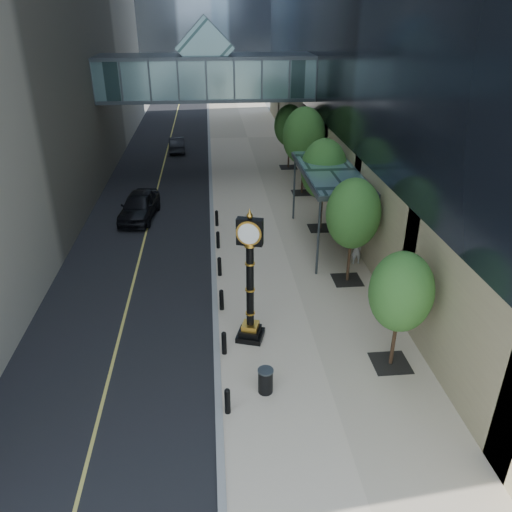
{
  "coord_description": "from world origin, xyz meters",
  "views": [
    {
      "loc": [
        -2.92,
        -11.65,
        12.29
      ],
      "look_at": [
        -1.2,
        6.96,
        2.9
      ],
      "focal_mm": 35.0,
      "sensor_mm": 36.0,
      "label": 1
    }
  ],
  "objects_px": {
    "car_near": "(139,206)",
    "car_far": "(177,144)",
    "pedestrian": "(357,250)",
    "trash_bin": "(265,381)",
    "street_clock": "(250,287)"
  },
  "relations": [
    {
      "from": "car_near",
      "to": "car_far",
      "type": "bearing_deg",
      "value": 91.42
    },
    {
      "from": "pedestrian",
      "to": "car_far",
      "type": "bearing_deg",
      "value": -72.95
    },
    {
      "from": "trash_bin",
      "to": "car_near",
      "type": "bearing_deg",
      "value": 110.35
    },
    {
      "from": "street_clock",
      "to": "car_near",
      "type": "bearing_deg",
      "value": 131.19
    },
    {
      "from": "street_clock",
      "to": "pedestrian",
      "type": "relative_size",
      "value": 3.47
    },
    {
      "from": "pedestrian",
      "to": "car_near",
      "type": "xyz_separation_m",
      "value": [
        -12.1,
        7.58,
        0.01
      ]
    },
    {
      "from": "street_clock",
      "to": "car_near",
      "type": "distance_m",
      "value": 15.01
    },
    {
      "from": "street_clock",
      "to": "car_near",
      "type": "xyz_separation_m",
      "value": [
        -6.01,
        13.67,
        -1.59
      ]
    },
    {
      "from": "pedestrian",
      "to": "trash_bin",
      "type": "bearing_deg",
      "value": 51.47
    },
    {
      "from": "trash_bin",
      "to": "car_near",
      "type": "distance_m",
      "value": 18.04
    },
    {
      "from": "street_clock",
      "to": "car_far",
      "type": "bearing_deg",
      "value": 115.81
    },
    {
      "from": "trash_bin",
      "to": "car_near",
      "type": "relative_size",
      "value": 0.18
    },
    {
      "from": "trash_bin",
      "to": "car_far",
      "type": "relative_size",
      "value": 0.22
    },
    {
      "from": "street_clock",
      "to": "car_near",
      "type": "relative_size",
      "value": 1.11
    },
    {
      "from": "street_clock",
      "to": "car_far",
      "type": "xyz_separation_m",
      "value": [
        -4.44,
        30.22,
        -1.76
      ]
    }
  ]
}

